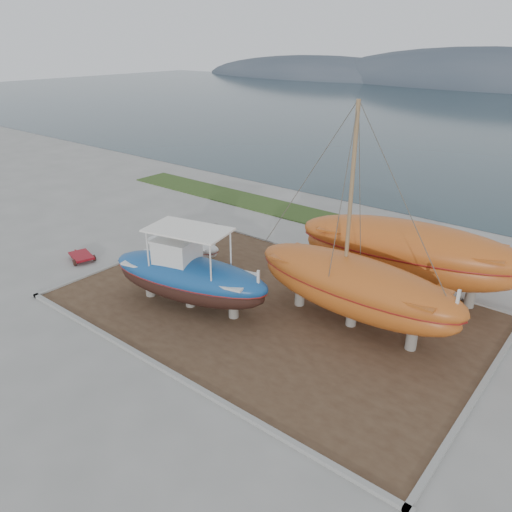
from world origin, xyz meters
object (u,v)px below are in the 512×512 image
Objects in this scene: blue_caique at (189,268)px; orange_sailboat at (360,223)px; orange_bare_hull at (406,259)px; white_dinghy at (182,250)px; red_trailer at (82,257)px.

blue_caique is 0.83× the size of orange_sailboat.
orange_bare_hull is (6.82, 7.30, -0.16)m from blue_caique.
white_dinghy is at bearing 127.98° from blue_caique.
red_trailer is at bearing -158.81° from white_dinghy.
white_dinghy is 1.86× the size of red_trailer.
white_dinghy is 0.42× the size of orange_bare_hull.
blue_caique is 3.30× the size of red_trailer.
orange_sailboat reaches higher than orange_bare_hull.
orange_sailboat is 3.97× the size of red_trailer.
orange_bare_hull is (0.41, 4.20, -2.85)m from orange_sailboat.
blue_caique is at bearing -54.90° from white_dinghy.
white_dinghy is 5.57m from red_trailer.
white_dinghy is at bearing -168.33° from orange_bare_hull.
white_dinghy is at bearing -178.51° from orange_sailboat.
blue_caique reaches higher than orange_bare_hull.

